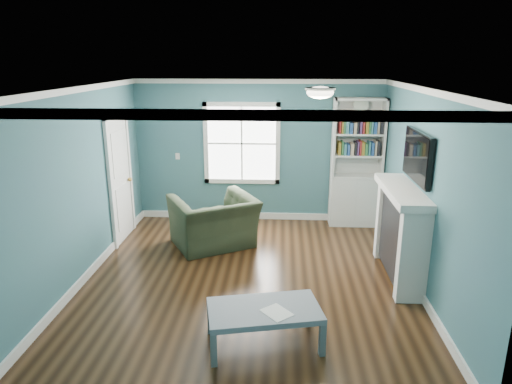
{
  "coord_description": "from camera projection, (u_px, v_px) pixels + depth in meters",
  "views": [
    {
      "loc": [
        0.44,
        -5.73,
        2.95
      ],
      "look_at": [
        0.08,
        0.4,
        1.14
      ],
      "focal_mm": 32.0,
      "sensor_mm": 36.0,
      "label": 1
    }
  ],
  "objects": [
    {
      "name": "window",
      "position": [
        242.0,
        144.0,
        8.33
      ],
      "size": [
        1.4,
        0.06,
        1.5
      ],
      "color": "white",
      "rests_on": "room_walls"
    },
    {
      "name": "floor",
      "position": [
        249.0,
        279.0,
        6.34
      ],
      "size": [
        5.0,
        5.0,
        0.0
      ],
      "primitive_type": "plane",
      "color": "black",
      "rests_on": "ground"
    },
    {
      "name": "bookshelf",
      "position": [
        356.0,
        176.0,
        8.19
      ],
      "size": [
        0.9,
        0.35,
        2.31
      ],
      "color": "silver",
      "rests_on": "ground"
    },
    {
      "name": "trim",
      "position": [
        248.0,
        194.0,
        5.99
      ],
      "size": [
        4.5,
        5.0,
        2.6
      ],
      "color": "white",
      "rests_on": "ground"
    },
    {
      "name": "tv",
      "position": [
        418.0,
        156.0,
        5.93
      ],
      "size": [
        0.06,
        1.1,
        0.65
      ],
      "primitive_type": "cube",
      "color": "black",
      "rests_on": "fireplace"
    },
    {
      "name": "recliner",
      "position": [
        214.0,
        214.0,
        7.33
      ],
      "size": [
        1.49,
        1.32,
        1.09
      ],
      "primitive_type": "imported",
      "rotation": [
        0.0,
        0.0,
        -2.63
      ],
      "color": "#212E1C",
      "rests_on": "ground"
    },
    {
      "name": "ceiling_fixture",
      "position": [
        320.0,
        92.0,
        5.67
      ],
      "size": [
        0.38,
        0.38,
        0.15
      ],
      "color": "white",
      "rests_on": "room_walls"
    },
    {
      "name": "coffee_table",
      "position": [
        264.0,
        313.0,
        4.8
      ],
      "size": [
        1.28,
        0.87,
        0.43
      ],
      "rotation": [
        0.0,
        0.0,
        0.21
      ],
      "color": "#4D575D",
      "rests_on": "ground"
    },
    {
      "name": "room_walls",
      "position": [
        248.0,
        168.0,
        5.9
      ],
      "size": [
        5.0,
        5.0,
        5.0
      ],
      "color": "#3A6F72",
      "rests_on": "ground"
    },
    {
      "name": "paper_sheet",
      "position": [
        277.0,
        312.0,
        4.7
      ],
      "size": [
        0.37,
        0.38,
        0.0
      ],
      "primitive_type": "cube",
      "rotation": [
        0.0,
        0.0,
        0.7
      ],
      "color": "white",
      "rests_on": "coffee_table"
    },
    {
      "name": "door",
      "position": [
        120.0,
        177.0,
        7.5
      ],
      "size": [
        0.12,
        0.98,
        2.17
      ],
      "color": "silver",
      "rests_on": "ground"
    },
    {
      "name": "light_switch",
      "position": [
        178.0,
        156.0,
        8.47
      ],
      "size": [
        0.08,
        0.01,
        0.12
      ],
      "primitive_type": "cube",
      "color": "white",
      "rests_on": "room_walls"
    },
    {
      "name": "fireplace",
      "position": [
        401.0,
        234.0,
        6.24
      ],
      "size": [
        0.44,
        1.58,
        1.3
      ],
      "color": "black",
      "rests_on": "ground"
    }
  ]
}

